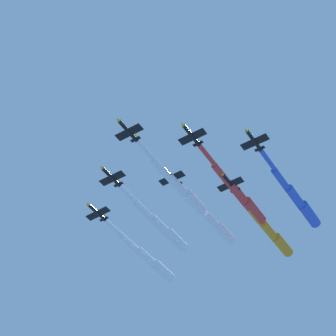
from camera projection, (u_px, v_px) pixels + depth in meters
name	position (u px, v px, depth m)	size (l,w,h in m)	color
jet_lead	(178.00, 185.00, 189.20)	(44.33, 21.41, 3.67)	black
jet_port_inner	(239.00, 193.00, 192.14)	(47.77, 22.61, 3.67)	black
jet_starboard_inner	(160.00, 225.00, 200.54)	(44.71, 21.55, 3.67)	black
jet_port_mid	(211.00, 220.00, 201.68)	(41.09, 20.42, 3.66)	black
jet_starboard_mid	(296.00, 197.00, 193.17)	(47.42, 22.81, 3.66)	black
jet_port_outer	(147.00, 257.00, 214.28)	(46.93, 22.76, 3.70)	black
jet_starboard_outer	(269.00, 230.00, 204.17)	(45.25, 22.06, 3.68)	black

